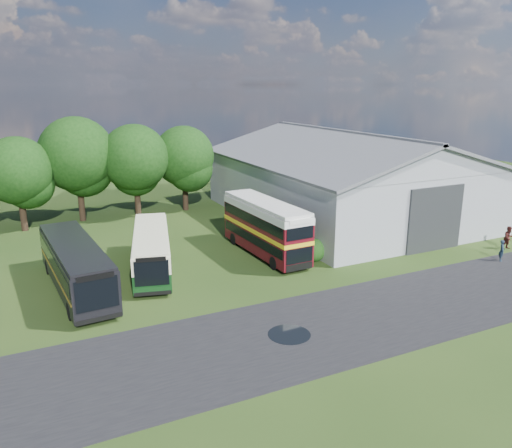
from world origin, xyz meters
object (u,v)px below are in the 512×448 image
storage_shed (343,173)px  bus_maroon_double (265,228)px  visitor_b (509,238)px  bus_green_single (152,250)px  bus_dark_single (76,266)px  visitor_a (502,251)px

storage_shed → bus_maroon_double: (-11.93, -7.21, -2.14)m
bus_maroon_double → visitor_b: size_ratio=5.30×
bus_green_single → bus_dark_single: 5.27m
bus_green_single → visitor_b: bus_green_single is taller
bus_maroon_double → bus_dark_single: bearing=-177.3°
bus_green_single → visitor_b: size_ratio=5.75×
storage_shed → visitor_b: 15.69m
bus_green_single → bus_maroon_double: bearing=12.1°
bus_green_single → storage_shed: bearing=32.9°
bus_green_single → bus_dark_single: (-5.05, -1.49, 0.16)m
storage_shed → visitor_b: (5.49, -14.33, -3.27)m
storage_shed → bus_dark_single: storage_shed is taller
bus_maroon_double → visitor_b: (17.42, -7.13, -1.12)m
storage_shed → visitor_b: bearing=-69.1°
visitor_a → visitor_b: (2.79, 1.65, 0.12)m
storage_shed → visitor_a: 16.56m
storage_shed → visitor_b: storage_shed is taller
storage_shed → bus_green_single: (-20.42, -6.89, -2.69)m
visitor_a → visitor_b: 3.24m
visitor_b → storage_shed: bearing=121.9°
storage_shed → visitor_a: storage_shed is taller
storage_shed → bus_green_single: storage_shed is taller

